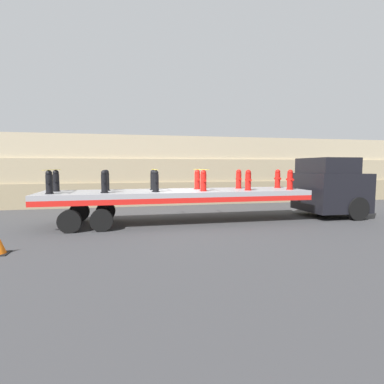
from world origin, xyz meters
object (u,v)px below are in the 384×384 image
at_px(fire_hydrant_black_near_1, 104,182).
at_px(fire_hydrant_black_far_1, 106,180).
at_px(fire_hydrant_black_far_2, 153,180).
at_px(fire_hydrant_red_near_5, 290,180).
at_px(fire_hydrant_red_far_3, 197,180).
at_px(fire_hydrant_red_near_3, 203,181).
at_px(fire_hydrant_red_near_4, 248,180).
at_px(fire_hydrant_red_far_4, 239,179).
at_px(truck_cab, 332,187).
at_px(fire_hydrant_red_far_5, 278,179).
at_px(fire_hydrant_black_near_2, 156,181).
at_px(flatbed_trailer, 167,196).
at_px(fire_hydrant_black_far_0, 56,181).
at_px(fire_hydrant_black_near_0, 49,182).

relative_size(fire_hydrant_black_near_1, fire_hydrant_black_far_1, 1.00).
bearing_deg(fire_hydrant_black_far_2, fire_hydrant_red_near_5, -10.65).
bearing_deg(fire_hydrant_red_far_3, fire_hydrant_red_near_3, -90.00).
distance_m(fire_hydrant_black_far_2, fire_hydrant_red_near_4, 4.00).
xyz_separation_m(fire_hydrant_black_far_1, fire_hydrant_red_far_4, (5.78, 0.00, 0.00)).
height_order(fire_hydrant_red_far_3, fire_hydrant_red_near_5, same).
relative_size(fire_hydrant_red_near_3, fire_hydrant_red_near_4, 1.00).
xyz_separation_m(truck_cab, fire_hydrant_red_far_5, (-2.48, 0.54, 0.38)).
bearing_deg(fire_hydrant_black_far_1, fire_hydrant_red_far_5, 0.00).
height_order(fire_hydrant_black_far_1, fire_hydrant_red_near_4, same).
distance_m(fire_hydrant_black_far_1, fire_hydrant_red_far_5, 7.71).
height_order(truck_cab, fire_hydrant_red_far_5, truck_cab).
xyz_separation_m(fire_hydrant_black_near_1, fire_hydrant_red_near_4, (5.78, 0.00, 0.00)).
relative_size(fire_hydrant_red_near_4, fire_hydrant_red_near_5, 1.00).
bearing_deg(fire_hydrant_red_near_5, fire_hydrant_red_far_3, 164.25).
distance_m(fire_hydrant_black_near_2, fire_hydrant_red_near_3, 1.93).
height_order(fire_hydrant_black_near_2, fire_hydrant_red_near_4, same).
xyz_separation_m(fire_hydrant_black_near_2, fire_hydrant_red_far_3, (1.93, 1.09, 0.00)).
bearing_deg(truck_cab, fire_hydrant_red_far_3, 175.10).
height_order(truck_cab, flatbed_trailer, truck_cab).
bearing_deg(fire_hydrant_red_near_4, fire_hydrant_red_far_4, 90.00).
bearing_deg(fire_hydrant_black_far_0, flatbed_trailer, -7.09).
bearing_deg(fire_hydrant_red_far_4, fire_hydrant_black_near_2, -164.25).
bearing_deg(fire_hydrant_red_near_5, flatbed_trailer, 174.11).
bearing_deg(fire_hydrant_black_far_2, fire_hydrant_red_far_3, 0.00).
height_order(truck_cab, fire_hydrant_red_near_3, truck_cab).
distance_m(fire_hydrant_black_near_1, fire_hydrant_black_near_2, 1.93).
height_order(flatbed_trailer, fire_hydrant_red_near_4, fire_hydrant_red_near_4).
bearing_deg(truck_cab, fire_hydrant_red_far_5, 167.65).
bearing_deg(flatbed_trailer, fire_hydrant_black_near_0, -172.91).
relative_size(fire_hydrant_black_near_2, fire_hydrant_black_far_2, 1.00).
relative_size(fire_hydrant_black_near_0, fire_hydrant_red_far_3, 1.00).
relative_size(truck_cab, fire_hydrant_red_near_5, 3.16).
distance_m(fire_hydrant_red_far_3, fire_hydrant_red_near_5, 4.00).
distance_m(fire_hydrant_black_far_1, fire_hydrant_black_near_2, 2.21).
distance_m(fire_hydrant_black_far_0, fire_hydrant_red_near_5, 9.70).
distance_m(fire_hydrant_black_near_0, fire_hydrant_black_near_1, 1.93).
distance_m(fire_hydrant_black_far_1, fire_hydrant_red_far_3, 3.85).
bearing_deg(fire_hydrant_black_near_1, fire_hydrant_red_near_3, 0.00).
height_order(fire_hydrant_red_near_4, fire_hydrant_red_near_5, same).
bearing_deg(flatbed_trailer, fire_hydrant_black_near_2, -133.55).
relative_size(flatbed_trailer, fire_hydrant_black_far_1, 12.55).
height_order(fire_hydrant_black_near_0, fire_hydrant_red_far_5, same).
bearing_deg(fire_hydrant_black_far_2, truck_cab, -3.76).
bearing_deg(fire_hydrant_red_far_4, fire_hydrant_black_far_1, 180.00).
height_order(fire_hydrant_red_near_3, fire_hydrant_red_near_4, same).
xyz_separation_m(fire_hydrant_red_far_3, fire_hydrant_red_far_4, (1.93, 0.00, 0.00)).
relative_size(fire_hydrant_black_far_1, fire_hydrant_red_near_3, 1.00).
bearing_deg(fire_hydrant_red_far_5, fire_hydrant_red_far_4, 180.00).
relative_size(fire_hydrant_red_far_3, fire_hydrant_red_near_4, 1.00).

